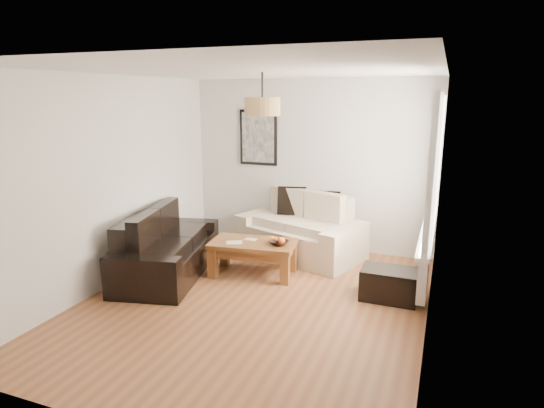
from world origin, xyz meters
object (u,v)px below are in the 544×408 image
at_px(coffee_table, 253,258).
at_px(ottoman, 389,284).
at_px(loveseat_cream, 300,226).
at_px(sofa_leather, 167,245).

bearing_deg(coffee_table, ottoman, -4.59).
distance_m(coffee_table, ottoman, 1.81).
xyz_separation_m(loveseat_cream, sofa_leather, (-1.43, -1.35, -0.04)).
relative_size(coffee_table, ottoman, 1.73).
height_order(loveseat_cream, coffee_table, loveseat_cream).
xyz_separation_m(loveseat_cream, coffee_table, (-0.35, -0.96, -0.22)).
height_order(loveseat_cream, sofa_leather, loveseat_cream).
relative_size(loveseat_cream, sofa_leather, 0.96).
bearing_deg(sofa_leather, loveseat_cream, -59.47).
distance_m(sofa_leather, coffee_table, 1.16).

